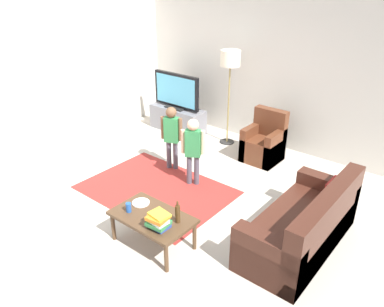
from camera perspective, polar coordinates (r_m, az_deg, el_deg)
The scene contains 17 objects.
ground at distance 5.52m, azimuth -3.99°, elevation -8.21°, with size 7.80×7.80×0.00m, color beige.
wall_back at distance 7.25m, azimuth 12.37°, elevation 11.51°, with size 6.00×0.12×2.70m, color silver.
wall_left at distance 7.21m, azimuth -22.37°, elevation 10.08°, with size 0.12×6.00×2.70m, color silver.
area_rug at distance 5.96m, azimuth -5.34°, elevation -5.36°, with size 2.20×1.60×0.01m, color #9E2D28.
tv_stand at distance 7.99m, azimuth -2.17°, elevation 5.11°, with size 1.20×0.44×0.50m.
tv at distance 7.78m, azimuth -2.35°, elevation 9.22°, with size 1.10×0.28×0.71m.
couch at distance 4.86m, azimuth 16.60°, elevation -10.58°, with size 0.80×1.80×0.86m.
armchair at distance 6.84m, azimuth 10.73°, elevation 1.41°, with size 0.60×0.60×0.90m.
floor_lamp at distance 7.05m, azimuth 5.72°, elevation 13.20°, with size 0.36×0.36×1.78m.
child_near_tv at distance 6.28m, azimuth -3.05°, elevation 3.16°, with size 0.34×0.21×1.10m.
child_center at distance 5.80m, azimuth 0.14°, elevation 1.12°, with size 0.32×0.23×1.09m.
coffee_table at distance 4.69m, azimuth -5.91°, elevation -9.68°, with size 1.00×0.60×0.42m.
book_stack at distance 4.42m, azimuth -5.03°, elevation -9.94°, with size 0.27×0.24×0.19m.
bottle at distance 4.47m, azimuth -2.15°, elevation -8.93°, with size 0.06×0.06×0.28m.
tv_remote at distance 4.70m, azimuth -4.46°, elevation -8.68°, with size 0.17×0.05×0.02m, color black.
soda_can at distance 4.74m, azimuth -9.43°, elevation -7.94°, with size 0.07×0.07×0.12m, color #2659B2.
plate at distance 4.90m, azimuth -7.62°, elevation -7.27°, with size 0.22×0.22×0.02m.
Camera 1 is at (3.17, -3.27, 3.11)m, focal length 35.81 mm.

